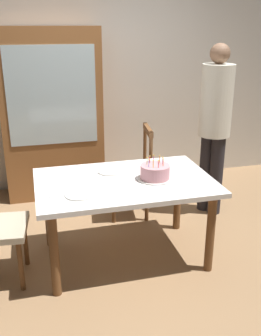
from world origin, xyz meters
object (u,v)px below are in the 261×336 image
plate_near_celebrant (80,195)px  chair_spindle_back (131,174)px  dining_table (125,190)px  plate_far_side (111,171)px  china_cabinet (52,115)px  person_guest (215,121)px  birthday_cake (155,172)px

plate_near_celebrant → chair_spindle_back: chair_spindle_back is taller
dining_table → plate_near_celebrant: bearing=-152.1°
plate_far_side → china_cabinet: bearing=106.1°
plate_near_celebrant → plate_far_side: size_ratio=1.00×
chair_spindle_back → person_guest: bearing=-9.2°
chair_spindle_back → china_cabinet: china_cabinet is taller
birthday_cake → china_cabinet: size_ratio=0.15×
plate_far_side → birthday_cake: bearing=-39.2°
dining_table → china_cabinet: size_ratio=0.76×
birthday_cake → chair_spindle_back: 0.89m
person_guest → china_cabinet: bearing=149.6°
chair_spindle_back → plate_near_celebrant: bearing=-123.6°
chair_spindle_back → person_guest: person_guest is taller
dining_table → plate_near_celebrant: plate_near_celebrant is taller
plate_near_celebrant → chair_spindle_back: (0.66, 0.99, -0.27)m
plate_near_celebrant → chair_spindle_back: 1.22m
birthday_cake → chair_spindle_back: bearing=88.8°
chair_spindle_back → china_cabinet: 1.17m
dining_table → birthday_cake: birthday_cake is taller
birthday_cake → chair_spindle_back: chair_spindle_back is taller
dining_table → chair_spindle_back: (0.26, 0.78, -0.17)m
birthday_cake → plate_near_celebrant: (-0.64, -0.16, -0.05)m
birthday_cake → china_cabinet: bearing=113.7°
plate_near_celebrant → china_cabinet: china_cabinet is taller
plate_far_side → person_guest: 1.28m
dining_table → birthday_cake: bearing=-11.1°
dining_table → china_cabinet: bearing=106.4°
birthday_cake → plate_far_side: birthday_cake is taller
dining_table → china_cabinet: 1.66m
plate_far_side → chair_spindle_back: (0.33, 0.57, -0.27)m
chair_spindle_back → china_cabinet: (-0.72, 0.78, 0.49)m
dining_table → person_guest: person_guest is taller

